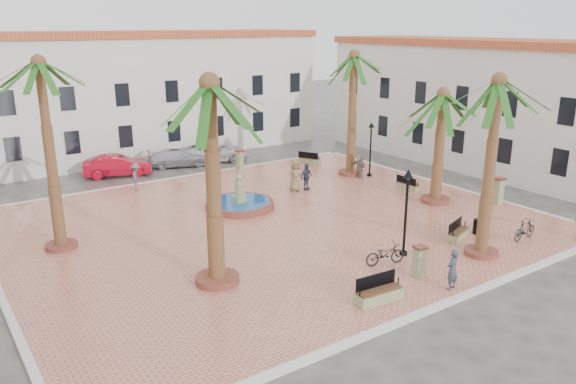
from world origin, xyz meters
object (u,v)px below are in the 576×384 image
(pedestrian_fountain_b, at_px, (306,177))
(car_silver, at_px, (178,158))
(lamppost_s, at_px, (407,198))
(bicycle_a, at_px, (385,254))
(palm_nw, at_px, (41,82))
(palm_sw, at_px, (210,109))
(bicycle_b, at_px, (525,230))
(pedestrian_north, at_px, (136,177))
(bench_e, at_px, (408,186))
(bollard_se, at_px, (419,261))
(palm_s, at_px, (497,100))
(bollard_n, at_px, (240,160))
(litter_bin, at_px, (477,226))
(pedestrian_fountain_a, at_px, (295,176))
(bench_se, at_px, (458,234))
(bench_ne, at_px, (309,160))
(cyclist_a, at_px, (452,270))
(car_white, at_px, (215,152))
(fountain, at_px, (240,203))
(car_red, at_px, (117,166))
(pedestrian_east, at_px, (360,166))
(bollard_e, at_px, (499,190))
(bench_s, at_px, (379,294))
(palm_e, at_px, (442,109))
(palm_ne, at_px, (354,69))
(lamppost_e, at_px, (371,140))

(pedestrian_fountain_b, xyz_separation_m, car_silver, (-3.80, 10.61, -0.34))
(lamppost_s, distance_m, bicycle_a, 2.64)
(palm_nw, height_order, palm_sw, palm_nw)
(bicycle_b, xyz_separation_m, pedestrian_north, (-12.26, 18.58, 0.34))
(bench_e, height_order, bollard_se, bollard_se)
(palm_s, bearing_deg, bollard_n, 93.74)
(litter_bin, xyz_separation_m, pedestrian_fountain_a, (-3.11, 11.03, 0.59))
(pedestrian_fountain_b, bearing_deg, bench_se, -98.08)
(bench_se, relative_size, pedestrian_north, 1.02)
(bench_ne, relative_size, cyclist_a, 1.04)
(palm_nw, xyz_separation_m, car_white, (14.01, 11.71, -6.98))
(fountain, height_order, car_red, fountain)
(bollard_se, bearing_deg, lamppost_s, 59.23)
(bench_ne, height_order, lamppost_s, lamppost_s)
(palm_nw, distance_m, bollard_se, 17.45)
(bench_se, xyz_separation_m, bollard_n, (-1.99, 17.45, 0.48))
(fountain, relative_size, bollard_se, 2.84)
(cyclist_a, height_order, pedestrian_east, pedestrian_east)
(palm_s, relative_size, car_red, 1.79)
(palm_s, xyz_separation_m, bicycle_a, (-4.31, 1.66, -6.38))
(pedestrian_fountain_a, bearing_deg, car_white, 94.76)
(bench_se, distance_m, lamppost_s, 4.34)
(car_red, bearing_deg, palm_nw, 166.80)
(bollard_e, bearing_deg, bench_s, -160.80)
(bench_e, xyz_separation_m, pedestrian_east, (-0.66, 3.74, 0.61))
(fountain, xyz_separation_m, bench_se, (6.28, -10.02, -0.02))
(bollard_e, relative_size, litter_bin, 2.02)
(fountain, xyz_separation_m, palm_s, (5.55, -11.87, 6.59))
(palm_e, bearing_deg, bicycle_a, -151.11)
(pedestrian_fountain_a, distance_m, pedestrian_east, 5.30)
(palm_ne, bearing_deg, lamppost_e, -51.28)
(bench_se, distance_m, car_red, 23.21)
(fountain, relative_size, bicycle_b, 2.29)
(bollard_se, relative_size, bicycle_a, 0.74)
(bollard_e, bearing_deg, pedestrian_north, 138.32)
(bench_s, xyz_separation_m, bench_ne, (10.69, 18.64, -0.04))
(bollard_se, bearing_deg, car_silver, 90.33)
(pedestrian_east, bearing_deg, fountain, -75.91)
(litter_bin, relative_size, car_silver, 0.17)
(palm_s, relative_size, pedestrian_north, 4.76)
(litter_bin, relative_size, cyclist_a, 0.46)
(bench_se, relative_size, pedestrian_fountain_b, 1.04)
(palm_e, xyz_separation_m, cyclist_a, (-8.12, -7.91, -4.54))
(bench_e, relative_size, bicycle_a, 0.89)
(bicycle_a, bearing_deg, palm_s, -95.95)
(palm_s, height_order, bollard_e, palm_s)
(palm_e, xyz_separation_m, bench_s, (-11.13, -7.04, -5.07))
(palm_nw, bearing_deg, bench_e, -6.79)
(palm_s, bearing_deg, car_silver, 100.18)
(car_red, bearing_deg, fountain, -147.85)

